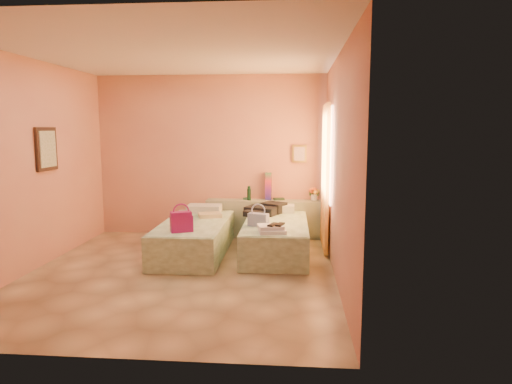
{
  "coord_description": "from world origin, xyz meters",
  "views": [
    {
      "loc": [
        1.46,
        -5.68,
        1.89
      ],
      "look_at": [
        0.91,
        0.85,
        0.97
      ],
      "focal_mm": 32.0,
      "sensor_mm": 36.0,
      "label": 1
    }
  ],
  "objects_px": {
    "bed_right": "(276,237)",
    "flower_vase": "(314,193)",
    "green_book": "(279,199)",
    "towel_stack": "(272,229)",
    "magenta_handbag": "(181,222)",
    "bed_left": "(194,238)",
    "blue_handbag": "(258,220)",
    "headboard_ledge": "(265,219)",
    "water_bottle": "(249,194)"
  },
  "relations": [
    {
      "from": "bed_right",
      "to": "bed_left",
      "type": "bearing_deg",
      "value": -173.7
    },
    {
      "from": "headboard_ledge",
      "to": "flower_vase",
      "type": "bearing_deg",
      "value": 5.43
    },
    {
      "from": "bed_right",
      "to": "green_book",
      "type": "height_order",
      "value": "green_book"
    },
    {
      "from": "flower_vase",
      "to": "blue_handbag",
      "type": "height_order",
      "value": "flower_vase"
    },
    {
      "from": "water_bottle",
      "to": "magenta_handbag",
      "type": "height_order",
      "value": "water_bottle"
    },
    {
      "from": "towel_stack",
      "to": "headboard_ledge",
      "type": "bearing_deg",
      "value": 96.33
    },
    {
      "from": "bed_left",
      "to": "water_bottle",
      "type": "bearing_deg",
      "value": 58.09
    },
    {
      "from": "towel_stack",
      "to": "magenta_handbag",
      "type": "bearing_deg",
      "value": -178.48
    },
    {
      "from": "bed_left",
      "to": "green_book",
      "type": "height_order",
      "value": "green_book"
    },
    {
      "from": "bed_left",
      "to": "water_bottle",
      "type": "relative_size",
      "value": 8.49
    },
    {
      "from": "bed_right",
      "to": "flower_vase",
      "type": "distance_m",
      "value": 1.39
    },
    {
      "from": "headboard_ledge",
      "to": "bed_left",
      "type": "height_order",
      "value": "headboard_ledge"
    },
    {
      "from": "bed_left",
      "to": "blue_handbag",
      "type": "bearing_deg",
      "value": -13.2
    },
    {
      "from": "flower_vase",
      "to": "bed_right",
      "type": "bearing_deg",
      "value": -118.53
    },
    {
      "from": "green_book",
      "to": "towel_stack",
      "type": "height_order",
      "value": "green_book"
    },
    {
      "from": "magenta_handbag",
      "to": "towel_stack",
      "type": "relative_size",
      "value": 0.84
    },
    {
      "from": "flower_vase",
      "to": "blue_handbag",
      "type": "distance_m",
      "value": 1.73
    },
    {
      "from": "bed_right",
      "to": "flower_vase",
      "type": "relative_size",
      "value": 7.7
    },
    {
      "from": "flower_vase",
      "to": "towel_stack",
      "type": "relative_size",
      "value": 0.74
    },
    {
      "from": "magenta_handbag",
      "to": "blue_handbag",
      "type": "xyz_separation_m",
      "value": [
        1.01,
        0.43,
        -0.05
      ]
    },
    {
      "from": "water_bottle",
      "to": "blue_handbag",
      "type": "height_order",
      "value": "water_bottle"
    },
    {
      "from": "headboard_ledge",
      "to": "bed_left",
      "type": "xyz_separation_m",
      "value": [
        -1.0,
        -1.19,
        -0.08
      ]
    },
    {
      "from": "bed_left",
      "to": "bed_right",
      "type": "height_order",
      "value": "same"
    },
    {
      "from": "water_bottle",
      "to": "blue_handbag",
      "type": "relative_size",
      "value": 0.82
    },
    {
      "from": "green_book",
      "to": "magenta_handbag",
      "type": "xyz_separation_m",
      "value": [
        -1.25,
        -1.91,
        -0.03
      ]
    },
    {
      "from": "green_book",
      "to": "blue_handbag",
      "type": "relative_size",
      "value": 0.64
    },
    {
      "from": "bed_left",
      "to": "towel_stack",
      "type": "height_order",
      "value": "towel_stack"
    },
    {
      "from": "headboard_ledge",
      "to": "blue_handbag",
      "type": "xyz_separation_m",
      "value": [
        -0.01,
        -1.42,
        0.27
      ]
    },
    {
      "from": "bed_left",
      "to": "green_book",
      "type": "bearing_deg",
      "value": 45.21
    },
    {
      "from": "green_book",
      "to": "flower_vase",
      "type": "height_order",
      "value": "flower_vase"
    },
    {
      "from": "towel_stack",
      "to": "bed_left",
      "type": "bearing_deg",
      "value": 152.54
    },
    {
      "from": "headboard_ledge",
      "to": "water_bottle",
      "type": "bearing_deg",
      "value": -174.18
    },
    {
      "from": "water_bottle",
      "to": "towel_stack",
      "type": "relative_size",
      "value": 0.67
    },
    {
      "from": "flower_vase",
      "to": "bed_left",
      "type": "bearing_deg",
      "value": -145.28
    },
    {
      "from": "bed_left",
      "to": "green_book",
      "type": "xyz_separation_m",
      "value": [
        1.23,
        1.25,
        0.42
      ]
    },
    {
      "from": "flower_vase",
      "to": "headboard_ledge",
      "type": "bearing_deg",
      "value": -174.57
    },
    {
      "from": "headboard_ledge",
      "to": "flower_vase",
      "type": "xyz_separation_m",
      "value": [
        0.84,
        0.08,
        0.45
      ]
    },
    {
      "from": "headboard_ledge",
      "to": "bed_right",
      "type": "distance_m",
      "value": 1.08
    },
    {
      "from": "bed_left",
      "to": "magenta_handbag",
      "type": "height_order",
      "value": "magenta_handbag"
    },
    {
      "from": "bed_left",
      "to": "blue_handbag",
      "type": "height_order",
      "value": "blue_handbag"
    },
    {
      "from": "water_bottle",
      "to": "towel_stack",
      "type": "height_order",
      "value": "water_bottle"
    },
    {
      "from": "bed_right",
      "to": "green_book",
      "type": "xyz_separation_m",
      "value": [
        0.01,
        1.11,
        0.42
      ]
    },
    {
      "from": "headboard_ledge",
      "to": "magenta_handbag",
      "type": "distance_m",
      "value": 2.13
    },
    {
      "from": "bed_right",
      "to": "magenta_handbag",
      "type": "relative_size",
      "value": 6.82
    },
    {
      "from": "headboard_ledge",
      "to": "green_book",
      "type": "relative_size",
      "value": 11.14
    },
    {
      "from": "bed_left",
      "to": "water_bottle",
      "type": "xyz_separation_m",
      "value": [
        0.71,
        1.16,
        0.52
      ]
    },
    {
      "from": "bed_right",
      "to": "towel_stack",
      "type": "distance_m",
      "value": 0.82
    },
    {
      "from": "flower_vase",
      "to": "magenta_handbag",
      "type": "distance_m",
      "value": 2.68
    },
    {
      "from": "headboard_ledge",
      "to": "green_book",
      "type": "xyz_separation_m",
      "value": [
        0.23,
        0.06,
        0.34
      ]
    },
    {
      "from": "water_bottle",
      "to": "flower_vase",
      "type": "bearing_deg",
      "value": 5.53
    }
  ]
}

